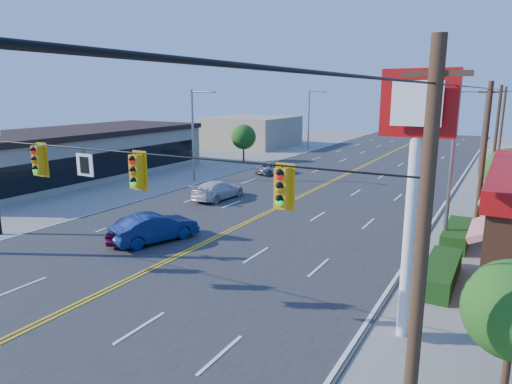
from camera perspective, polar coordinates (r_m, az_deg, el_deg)
The scene contains 19 objects.
ground at distance 18.69m, azimuth -21.74°, elevation -13.27°, with size 160.00×160.00×0.00m, color gray.
road at distance 34.06m, azimuth 5.16°, elevation -0.83°, with size 20.00×120.00×0.06m, color #2D2D30.
signal_span at distance 17.32m, azimuth -23.29°, elevation 1.62°, with size 24.32×0.34×9.00m.
kfc_pylon at distance 14.60m, azimuth 19.29°, elevation 4.70°, with size 2.20×0.36×8.50m.
strip_mall at distance 45.73m, azimuth -22.03°, elevation 4.55°, with size 10.40×26.40×4.40m.
streetlight_se at distance 24.65m, azimuth 22.80°, elevation 3.75°, with size 2.55×0.25×8.00m.
streetlight_ne at distance 48.46m, azimuth 26.29°, elevation 7.27°, with size 2.55×0.25×8.00m.
streetlight_sw at distance 40.53m, azimuth -7.68°, elevation 7.66°, with size 2.55×0.25×8.00m.
streetlight_nw at distance 63.22m, azimuth 6.79°, elevation 9.38°, with size 2.55×0.25×8.00m.
utility_pole_near at distance 28.54m, azimuth 26.53°, elevation 3.83°, with size 0.28×0.28×8.40m, color #47301E.
utility_pole_mid at distance 46.43m, azimuth 27.83°, elevation 6.56°, with size 0.28×0.28×8.40m, color #47301E.
utility_pole_far at distance 64.39m, azimuth 28.41°, elevation 7.76°, with size 0.28×0.28×8.40m, color #47301E.
tree_kfc_rear at distance 32.64m, azimuth 28.99°, elevation 2.26°, with size 2.94×2.94×4.41m.
tree_west at distance 51.85m, azimuth -1.57°, elevation 6.89°, with size 2.80×2.80×4.20m.
bld_west_far at distance 67.46m, azimuth -0.56°, elevation 7.60°, with size 11.00×12.00×4.20m, color tan.
car_magenta at distance 25.40m, azimuth -15.47°, elevation -4.42°, with size 1.55×3.84×1.31m, color maroon.
car_blue at distance 24.69m, azimuth -12.55°, elevation -4.50°, with size 1.61×4.61×1.52m, color navy.
car_white at distance 33.74m, azimuth -4.75°, elevation 0.18°, with size 1.90×4.67×1.35m, color silver.
car_silver at distance 43.84m, azimuth 2.32°, elevation 2.88°, with size 1.76×3.83×1.06m, color #9D9DA2.
Camera 1 is at (13.51, -10.27, 7.85)m, focal length 32.00 mm.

